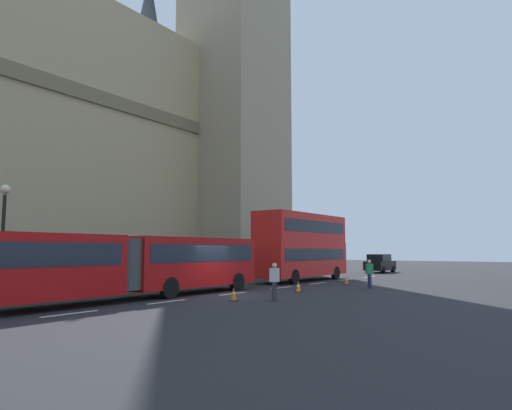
% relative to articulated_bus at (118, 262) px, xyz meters
% --- Properties ---
extents(ground_plane, '(160.00, 160.00, 0.00)m').
position_rel_articulated_bus_xyz_m(ground_plane, '(4.91, -1.99, -1.75)').
color(ground_plane, '#262628').
extents(lane_centre_marking, '(34.40, 0.16, 0.01)m').
position_rel_articulated_bus_xyz_m(lane_centre_marking, '(8.03, -1.99, -1.74)').
color(lane_centre_marking, silver).
rests_on(lane_centre_marking, ground_plane).
extents(articulated_bus, '(17.20, 2.54, 2.90)m').
position_rel_articulated_bus_xyz_m(articulated_bus, '(0.00, 0.00, 0.00)').
color(articulated_bus, '#B20F0F').
rests_on(articulated_bus, ground_plane).
extents(double_decker_bus, '(9.67, 2.54, 4.90)m').
position_rel_articulated_bus_xyz_m(double_decker_bus, '(16.31, 0.00, 0.96)').
color(double_decker_bus, red).
rests_on(double_decker_bus, ground_plane).
extents(sedan_lead, '(4.40, 1.86, 1.85)m').
position_rel_articulated_bus_xyz_m(sedan_lead, '(31.65, -0.05, -0.83)').
color(sedan_lead, black).
rests_on(sedan_lead, ground_plane).
extents(traffic_cone_west, '(0.36, 0.36, 0.58)m').
position_rel_articulated_bus_xyz_m(traffic_cone_west, '(3.21, -4.06, -1.46)').
color(traffic_cone_west, black).
rests_on(traffic_cone_west, ground_plane).
extents(traffic_cone_middle, '(0.36, 0.36, 0.58)m').
position_rel_articulated_bus_xyz_m(traffic_cone_middle, '(8.62, -4.21, -1.46)').
color(traffic_cone_middle, black).
rests_on(traffic_cone_middle, ground_plane).
extents(traffic_cone_east, '(0.36, 0.36, 0.58)m').
position_rel_articulated_bus_xyz_m(traffic_cone_east, '(15.06, -4.06, -1.46)').
color(traffic_cone_east, black).
rests_on(traffic_cone_east, ground_plane).
extents(street_lamp, '(0.44, 0.44, 5.27)m').
position_rel_articulated_bus_xyz_m(street_lamp, '(-2.97, 4.51, 1.31)').
color(street_lamp, black).
rests_on(street_lamp, ground_plane).
extents(pedestrian_near_cones, '(0.35, 0.46, 1.69)m').
position_rel_articulated_bus_xyz_m(pedestrian_near_cones, '(4.07, -5.70, -0.83)').
color(pedestrian_near_cones, '#333333').
rests_on(pedestrian_near_cones, ground_plane).
extents(pedestrian_by_kerb, '(0.45, 0.46, 1.69)m').
position_rel_articulated_bus_xyz_m(pedestrian_by_kerb, '(12.98, -6.51, -0.83)').
color(pedestrian_by_kerb, '#262D4C').
rests_on(pedestrian_by_kerb, ground_plane).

